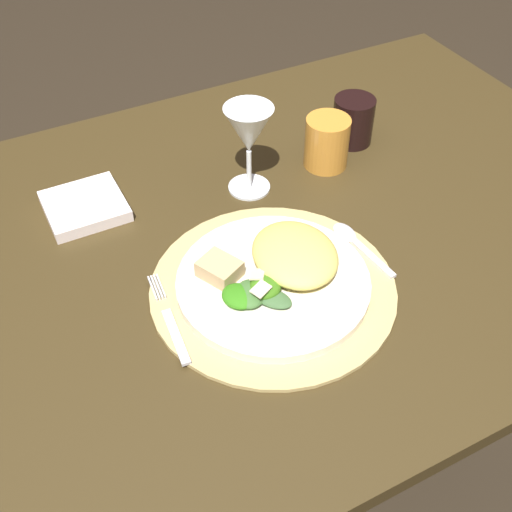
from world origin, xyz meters
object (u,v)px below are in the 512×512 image
(dinner_plate, at_px, (273,283))
(dark_tumbler, at_px, (353,121))
(spoon, at_px, (353,240))
(amber_tumbler, at_px, (327,142))
(napkin, at_px, (85,206))
(fork, at_px, (170,322))
(wine_glass, at_px, (249,133))
(dining_table, at_px, (260,294))

(dinner_plate, xyz_separation_m, dark_tumbler, (0.29, 0.25, 0.03))
(spoon, xyz_separation_m, amber_tumbler, (0.07, 0.19, 0.03))
(dinner_plate, xyz_separation_m, napkin, (-0.18, 0.28, -0.00))
(fork, xyz_separation_m, amber_tumbler, (0.36, 0.21, 0.03))
(spoon, distance_m, dark_tumbler, 0.27)
(dinner_plate, relative_size, amber_tumbler, 3.06)
(amber_tumbler, relative_size, dark_tumbler, 1.05)
(napkin, relative_size, wine_glass, 0.80)
(napkin, distance_m, dark_tumbler, 0.47)
(dining_table, bearing_deg, dark_tumbler, 28.97)
(dining_table, xyz_separation_m, amber_tumbler, (0.17, 0.10, 0.18))
(dining_table, relative_size, fork, 7.90)
(napkin, relative_size, amber_tumbler, 1.37)
(dining_table, bearing_deg, dinner_plate, -109.53)
(napkin, relative_size, dark_tumbler, 1.43)
(dining_table, bearing_deg, napkin, 142.80)
(spoon, relative_size, amber_tumbler, 1.53)
(dinner_plate, distance_m, fork, 0.15)
(fork, bearing_deg, napkin, 96.23)
(dinner_plate, relative_size, dark_tumbler, 3.21)
(dining_table, height_order, fork, fork)
(dining_table, xyz_separation_m, spoon, (0.11, -0.09, 0.15))
(spoon, xyz_separation_m, wine_glass, (-0.07, 0.19, 0.10))
(dining_table, bearing_deg, amber_tumbler, 30.01)
(dinner_plate, distance_m, dark_tumbler, 0.39)
(spoon, height_order, dark_tumbler, dark_tumbler)
(dark_tumbler, bearing_deg, napkin, 176.83)
(napkin, height_order, wine_glass, wine_glass)
(wine_glass, height_order, dark_tumbler, wine_glass)
(fork, height_order, napkin, napkin)
(spoon, relative_size, wine_glass, 0.90)
(fork, relative_size, dark_tumbler, 1.96)
(dining_table, distance_m, fork, 0.26)
(fork, distance_m, wine_glass, 0.32)
(dark_tumbler, bearing_deg, wine_glass, -170.01)
(dinner_plate, xyz_separation_m, spoon, (0.15, 0.03, -0.00))
(amber_tumbler, bearing_deg, fork, -149.85)
(dining_table, distance_m, napkin, 0.31)
(napkin, bearing_deg, dinner_plate, -57.41)
(dining_table, height_order, amber_tumbler, amber_tumbler)
(wine_glass, relative_size, amber_tumbler, 1.71)
(dinner_plate, height_order, dark_tumbler, dark_tumbler)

